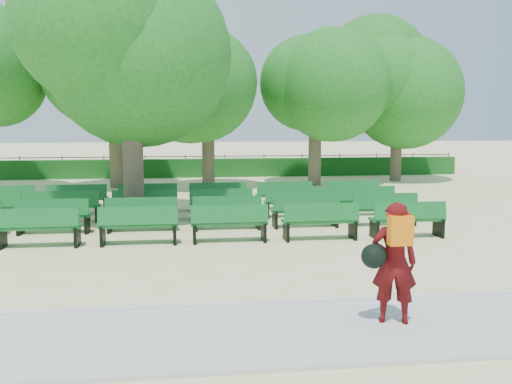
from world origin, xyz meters
TOP-DOWN VIEW (x-y plane):
  - ground at (0.00, 0.00)m, footprint 120.00×120.00m
  - paving at (0.00, -7.40)m, footprint 30.00×2.20m
  - curb at (0.00, -6.25)m, footprint 30.00×0.12m
  - hedge at (0.00, 14.00)m, footprint 26.00×0.70m
  - fence at (0.00, 14.40)m, footprint 26.00×0.10m
  - tree_line at (0.00, 10.00)m, footprint 21.80×6.80m
  - bench_array at (-1.12, 0.88)m, footprint 1.81×0.67m
  - tree_among at (-2.44, 0.77)m, footprint 4.94×4.94m
  - person at (1.66, -7.26)m, footprint 0.83×0.54m

SIDE VIEW (x-z plane):
  - ground at x=0.00m, z-range 0.00..0.00m
  - fence at x=0.00m, z-range -0.51..0.51m
  - tree_line at x=0.00m, z-range -3.52..3.52m
  - paving at x=0.00m, z-range 0.00..0.06m
  - curb at x=0.00m, z-range 0.00..0.10m
  - bench_array at x=-1.12m, z-range -0.47..0.65m
  - hedge at x=0.00m, z-range 0.00..0.90m
  - person at x=1.66m, z-range 0.09..1.76m
  - tree_among at x=-2.44m, z-range 1.19..8.06m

